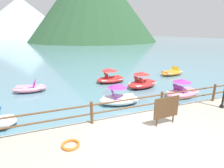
{
  "coord_description": "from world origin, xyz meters",
  "views": [
    {
      "loc": [
        -3.31,
        -4.86,
        4.04
      ],
      "look_at": [
        0.52,
        5.0,
        0.9
      ],
      "focal_mm": 28.39,
      "sensor_mm": 36.0,
      "label": 1
    }
  ],
  "objects_px": {
    "pedal_boat_0": "(111,78)",
    "pedal_boat_6": "(29,88)",
    "sign_board": "(166,108)",
    "pedal_boat_7": "(182,91)",
    "pedal_boat_2": "(119,98)",
    "life_ring": "(71,145)",
    "pedal_boat_5": "(142,82)",
    "pedal_boat_4": "(172,73)"
  },
  "relations": [
    {
      "from": "pedal_boat_0",
      "to": "pedal_boat_6",
      "type": "xyz_separation_m",
      "value": [
        -6.12,
        -0.26,
        -0.13
      ]
    },
    {
      "from": "pedal_boat_5",
      "to": "pedal_boat_0",
      "type": "bearing_deg",
      "value": 127.13
    },
    {
      "from": "sign_board",
      "to": "pedal_boat_0",
      "type": "distance_m",
      "value": 8.03
    },
    {
      "from": "life_ring",
      "to": "pedal_boat_7",
      "type": "xyz_separation_m",
      "value": [
        7.53,
        3.16,
        -0.06
      ]
    },
    {
      "from": "life_ring",
      "to": "pedal_boat_0",
      "type": "relative_size",
      "value": 0.26
    },
    {
      "from": "sign_board",
      "to": "pedal_boat_7",
      "type": "xyz_separation_m",
      "value": [
        3.73,
        3.11,
        -0.74
      ]
    },
    {
      "from": "life_ring",
      "to": "pedal_boat_2",
      "type": "relative_size",
      "value": 0.24
    },
    {
      "from": "pedal_boat_4",
      "to": "pedal_boat_5",
      "type": "height_order",
      "value": "pedal_boat_5"
    },
    {
      "from": "life_ring",
      "to": "pedal_boat_4",
      "type": "bearing_deg",
      "value": 37.14
    },
    {
      "from": "life_ring",
      "to": "pedal_boat_2",
      "type": "distance_m",
      "value": 4.81
    },
    {
      "from": "sign_board",
      "to": "life_ring",
      "type": "distance_m",
      "value": 3.87
    },
    {
      "from": "pedal_boat_2",
      "to": "pedal_boat_6",
      "type": "xyz_separation_m",
      "value": [
        -4.94,
        4.25,
        -0.14
      ]
    },
    {
      "from": "pedal_boat_5",
      "to": "pedal_boat_6",
      "type": "xyz_separation_m",
      "value": [
        -7.81,
        1.96,
        -0.14
      ]
    },
    {
      "from": "pedal_boat_5",
      "to": "pedal_boat_7",
      "type": "xyz_separation_m",
      "value": [
        1.39,
        -2.64,
        -0.02
      ]
    },
    {
      "from": "life_ring",
      "to": "pedal_boat_5",
      "type": "height_order",
      "value": "pedal_boat_5"
    },
    {
      "from": "pedal_boat_4",
      "to": "pedal_boat_6",
      "type": "height_order",
      "value": "pedal_boat_6"
    },
    {
      "from": "pedal_boat_0",
      "to": "pedal_boat_2",
      "type": "xyz_separation_m",
      "value": [
        -1.18,
        -4.51,
        0.01
      ]
    },
    {
      "from": "pedal_boat_7",
      "to": "sign_board",
      "type": "bearing_deg",
      "value": -140.15
    },
    {
      "from": "pedal_boat_4",
      "to": "pedal_boat_7",
      "type": "xyz_separation_m",
      "value": [
        -3.34,
        -5.07,
        0.14
      ]
    },
    {
      "from": "pedal_boat_2",
      "to": "pedal_boat_5",
      "type": "height_order",
      "value": "pedal_boat_2"
    },
    {
      "from": "pedal_boat_4",
      "to": "pedal_boat_5",
      "type": "bearing_deg",
      "value": -152.74
    },
    {
      "from": "sign_board",
      "to": "pedal_boat_0",
      "type": "relative_size",
      "value": 0.5
    },
    {
      "from": "pedal_boat_2",
      "to": "pedal_boat_6",
      "type": "relative_size",
      "value": 1.08
    },
    {
      "from": "pedal_boat_5",
      "to": "pedal_boat_7",
      "type": "relative_size",
      "value": 1.07
    },
    {
      "from": "pedal_boat_0",
      "to": "pedal_boat_5",
      "type": "distance_m",
      "value": 2.79
    },
    {
      "from": "pedal_boat_0",
      "to": "pedal_boat_6",
      "type": "bearing_deg",
      "value": -177.56
    },
    {
      "from": "pedal_boat_6",
      "to": "pedal_boat_2",
      "type": "bearing_deg",
      "value": -40.67
    },
    {
      "from": "life_ring",
      "to": "pedal_boat_5",
      "type": "xyz_separation_m",
      "value": [
        6.15,
        5.8,
        -0.04
      ]
    },
    {
      "from": "life_ring",
      "to": "pedal_boat_0",
      "type": "xyz_separation_m",
      "value": [
        4.46,
        8.03,
        -0.05
      ]
    },
    {
      "from": "pedal_boat_4",
      "to": "pedal_boat_7",
      "type": "bearing_deg",
      "value": -123.33
    },
    {
      "from": "pedal_boat_2",
      "to": "pedal_boat_5",
      "type": "xyz_separation_m",
      "value": [
        2.86,
        2.28,
        0.0
      ]
    },
    {
      "from": "pedal_boat_0",
      "to": "pedal_boat_6",
      "type": "distance_m",
      "value": 6.13
    },
    {
      "from": "pedal_boat_0",
      "to": "sign_board",
      "type": "bearing_deg",
      "value": -94.69
    },
    {
      "from": "pedal_boat_0",
      "to": "pedal_boat_7",
      "type": "xyz_separation_m",
      "value": [
        3.07,
        -4.86,
        -0.01
      ]
    },
    {
      "from": "life_ring",
      "to": "pedal_boat_5",
      "type": "relative_size",
      "value": 0.23
    },
    {
      "from": "pedal_boat_2",
      "to": "pedal_boat_7",
      "type": "height_order",
      "value": "pedal_boat_2"
    },
    {
      "from": "sign_board",
      "to": "pedal_boat_5",
      "type": "relative_size",
      "value": 0.45
    },
    {
      "from": "pedal_boat_0",
      "to": "pedal_boat_5",
      "type": "height_order",
      "value": "pedal_boat_5"
    },
    {
      "from": "sign_board",
      "to": "pedal_boat_4",
      "type": "relative_size",
      "value": 0.44
    },
    {
      "from": "pedal_boat_7",
      "to": "pedal_boat_0",
      "type": "bearing_deg",
      "value": 122.27
    },
    {
      "from": "life_ring",
      "to": "pedal_boat_6",
      "type": "bearing_deg",
      "value": 102.05
    },
    {
      "from": "pedal_boat_6",
      "to": "sign_board",
      "type": "bearing_deg",
      "value": -54.67
    }
  ]
}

